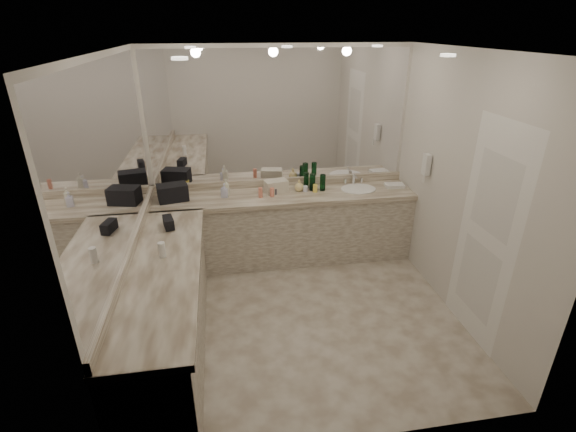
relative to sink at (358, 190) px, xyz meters
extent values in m
plane|color=#BEB4A3|center=(-0.95, -1.20, -0.90)|extent=(3.20, 3.20, 0.00)
plane|color=white|center=(-0.95, -1.20, 1.71)|extent=(3.20, 3.20, 0.00)
cube|color=beige|center=(-0.95, 0.30, 0.41)|extent=(3.20, 0.02, 2.60)
cube|color=beige|center=(-2.55, -1.20, 0.41)|extent=(0.02, 3.00, 2.60)
cube|color=beige|center=(0.65, -1.20, 0.41)|extent=(0.02, 3.00, 2.60)
cube|color=beige|center=(-0.95, 0.00, -0.48)|extent=(3.20, 0.60, 0.84)
cube|color=beige|center=(-0.95, -0.01, -0.03)|extent=(3.20, 0.64, 0.06)
cube|color=beige|center=(-2.25, -1.50, -0.48)|extent=(0.60, 2.40, 0.84)
cube|color=beige|center=(-2.24, -1.50, -0.03)|extent=(0.64, 2.42, 0.06)
cube|color=beige|center=(-0.95, 0.28, 0.05)|extent=(3.20, 0.04, 0.10)
cube|color=beige|center=(-2.53, -1.20, 0.05)|extent=(0.04, 3.00, 0.10)
cube|color=white|center=(-0.95, 0.29, 0.88)|extent=(3.12, 0.01, 1.55)
cube|color=white|center=(-2.54, -1.20, 0.88)|extent=(0.01, 2.92, 1.55)
cylinder|color=white|center=(0.00, 0.00, 0.00)|extent=(0.44, 0.44, 0.03)
cube|color=silver|center=(0.00, 0.21, 0.07)|extent=(0.24, 0.16, 0.14)
cube|color=white|center=(0.61, -0.50, 0.46)|extent=(0.06, 0.10, 0.24)
cube|color=white|center=(0.64, -1.70, 0.16)|extent=(0.02, 0.82, 2.10)
cube|color=black|center=(-2.27, 0.00, 0.10)|extent=(0.38, 0.28, 0.19)
cube|color=black|center=(-2.25, -0.74, 0.06)|extent=(0.14, 0.21, 0.11)
cube|color=beige|center=(-1.03, 0.07, 0.08)|extent=(0.30, 0.22, 0.16)
cube|color=white|center=(0.48, 0.01, 0.02)|extent=(0.25, 0.18, 0.04)
cylinder|color=white|center=(-2.25, -1.33, 0.08)|extent=(0.06, 0.06, 0.14)
imported|color=silver|center=(-1.64, 0.04, 0.11)|extent=(0.10, 0.10, 0.22)
imported|color=silver|center=(-1.66, 0.01, 0.09)|extent=(0.10, 0.10, 0.17)
imported|color=#F0D78B|center=(-0.75, 0.07, 0.08)|extent=(0.13, 0.13, 0.15)
cylinder|color=#0D411A|center=(-0.45, 0.04, 0.11)|extent=(0.07, 0.07, 0.21)
cylinder|color=#0D411A|center=(-0.64, 0.15, 0.11)|extent=(0.06, 0.06, 0.20)
cylinder|color=#0D411A|center=(-0.58, 0.06, 0.11)|extent=(0.07, 0.07, 0.21)
cylinder|color=#E57F66|center=(-1.10, -0.07, 0.06)|extent=(0.05, 0.05, 0.11)
cylinder|color=silver|center=(-2.22, -0.03, 0.04)|extent=(0.05, 0.05, 0.07)
cylinder|color=silver|center=(-0.67, 0.04, 0.04)|extent=(0.06, 0.06, 0.07)
cylinder|color=#3F3F4C|center=(-1.06, 0.01, 0.04)|extent=(0.06, 0.06, 0.07)
cylinder|color=#E57F66|center=(-1.24, -0.07, 0.07)|extent=(0.05, 0.05, 0.12)
cylinder|color=#F2D84C|center=(-0.56, 0.00, 0.05)|extent=(0.06, 0.06, 0.10)
cylinder|color=#F2D84C|center=(-2.14, 0.12, 0.05)|extent=(0.06, 0.06, 0.08)
cylinder|color=#3F3F4C|center=(-0.57, 0.12, 0.04)|extent=(0.04, 0.04, 0.07)
camera|label=1|loc=(-1.67, -4.70, 1.89)|focal=26.00mm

